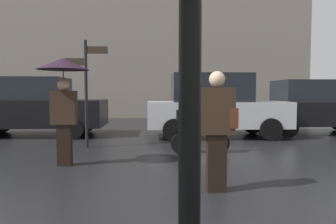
% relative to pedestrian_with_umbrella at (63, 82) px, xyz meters
% --- Properties ---
extents(pedestrian_with_umbrella, '(0.99, 0.99, 2.07)m').
position_rel_pedestrian_with_umbrella_xyz_m(pedestrian_with_umbrella, '(0.00, 0.00, 0.00)').
color(pedestrian_with_umbrella, black).
rests_on(pedestrian_with_umbrella, ground).
extents(pedestrian_with_bag, '(0.53, 0.24, 1.72)m').
position_rel_pedestrian_with_umbrella_xyz_m(pedestrian_with_bag, '(2.63, -1.71, -0.64)').
color(pedestrian_with_bag, black).
rests_on(pedestrian_with_bag, ground).
extents(parked_scooter, '(1.38, 0.32, 1.23)m').
position_rel_pedestrian_with_umbrella_xyz_m(parked_scooter, '(2.76, 1.09, -1.06)').
color(parked_scooter, black).
rests_on(parked_scooter, ground).
extents(parked_car_left, '(4.56, 1.99, 1.91)m').
position_rel_pedestrian_with_umbrella_xyz_m(parked_car_left, '(-2.26, 4.34, -0.65)').
color(parked_car_left, black).
rests_on(parked_car_left, ground).
extents(parked_car_right, '(4.18, 1.92, 1.84)m').
position_rel_pedestrian_with_umbrella_xyz_m(parked_car_right, '(7.29, 4.43, -0.68)').
color(parked_car_right, black).
rests_on(parked_car_right, ground).
extents(parked_car_distant, '(4.38, 1.87, 2.01)m').
position_rel_pedestrian_with_umbrella_xyz_m(parked_car_distant, '(3.66, 3.71, -0.61)').
color(parked_car_distant, silver).
rests_on(parked_car_distant, ground).
extents(street_signpost, '(1.08, 0.08, 2.75)m').
position_rel_pedestrian_with_umbrella_xyz_m(street_signpost, '(0.01, 1.99, 0.06)').
color(street_signpost, black).
rests_on(street_signpost, ground).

